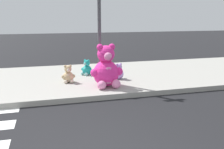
{
  "coord_description": "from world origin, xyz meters",
  "views": [
    {
      "loc": [
        -0.58,
        -3.01,
        2.19
      ],
      "look_at": [
        1.19,
        3.6,
        0.55
      ],
      "focal_mm": 39.14,
      "sensor_mm": 36.0,
      "label": 1
    }
  ],
  "objects_px": {
    "plush_teal": "(87,69)",
    "plush_tan": "(68,75)",
    "sign_pole": "(99,28)",
    "plush_lavender": "(118,73)",
    "plush_pink_large": "(106,70)",
    "plush_white": "(106,72)"
  },
  "relations": [
    {
      "from": "plush_teal",
      "to": "plush_tan",
      "type": "xyz_separation_m",
      "value": [
        -0.72,
        -0.86,
        0.0
      ]
    },
    {
      "from": "sign_pole",
      "to": "plush_lavender",
      "type": "xyz_separation_m",
      "value": [
        0.67,
        0.17,
        -1.49
      ]
    },
    {
      "from": "plush_pink_large",
      "to": "plush_lavender",
      "type": "height_order",
      "value": "plush_pink_large"
    },
    {
      "from": "sign_pole",
      "to": "plush_white",
      "type": "relative_size",
      "value": 6.58
    },
    {
      "from": "sign_pole",
      "to": "plush_pink_large",
      "type": "xyz_separation_m",
      "value": [
        0.07,
        -0.59,
        -1.19
      ]
    },
    {
      "from": "plush_pink_large",
      "to": "plush_white",
      "type": "height_order",
      "value": "plush_pink_large"
    },
    {
      "from": "plush_lavender",
      "to": "sign_pole",
      "type": "bearing_deg",
      "value": -165.61
    },
    {
      "from": "plush_pink_large",
      "to": "plush_teal",
      "type": "bearing_deg",
      "value": 101.89
    },
    {
      "from": "sign_pole",
      "to": "plush_tan",
      "type": "xyz_separation_m",
      "value": [
        -0.99,
        0.15,
        -1.47
      ]
    },
    {
      "from": "plush_white",
      "to": "plush_lavender",
      "type": "xyz_separation_m",
      "value": [
        0.35,
        -0.33,
        0.02
      ]
    },
    {
      "from": "plush_white",
      "to": "plush_tan",
      "type": "xyz_separation_m",
      "value": [
        -1.3,
        -0.35,
        0.03
      ]
    },
    {
      "from": "plush_white",
      "to": "plush_teal",
      "type": "distance_m",
      "value": 0.77
    },
    {
      "from": "plush_pink_large",
      "to": "plush_teal",
      "type": "distance_m",
      "value": 1.65
    },
    {
      "from": "sign_pole",
      "to": "plush_tan",
      "type": "bearing_deg",
      "value": 171.42
    },
    {
      "from": "sign_pole",
      "to": "plush_tan",
      "type": "distance_m",
      "value": 1.78
    },
    {
      "from": "plush_pink_large",
      "to": "plush_teal",
      "type": "relative_size",
      "value": 2.28
    },
    {
      "from": "plush_pink_large",
      "to": "plush_tan",
      "type": "relative_size",
      "value": 2.25
    },
    {
      "from": "sign_pole",
      "to": "plush_pink_large",
      "type": "bearing_deg",
      "value": -83.21
    },
    {
      "from": "sign_pole",
      "to": "plush_teal",
      "type": "xyz_separation_m",
      "value": [
        -0.27,
        1.01,
        -1.48
      ]
    },
    {
      "from": "plush_lavender",
      "to": "plush_teal",
      "type": "height_order",
      "value": "plush_teal"
    },
    {
      "from": "plush_pink_large",
      "to": "plush_tan",
      "type": "height_order",
      "value": "plush_pink_large"
    },
    {
      "from": "plush_pink_large",
      "to": "plush_white",
      "type": "xyz_separation_m",
      "value": [
        0.24,
        1.08,
        -0.31
      ]
    }
  ]
}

